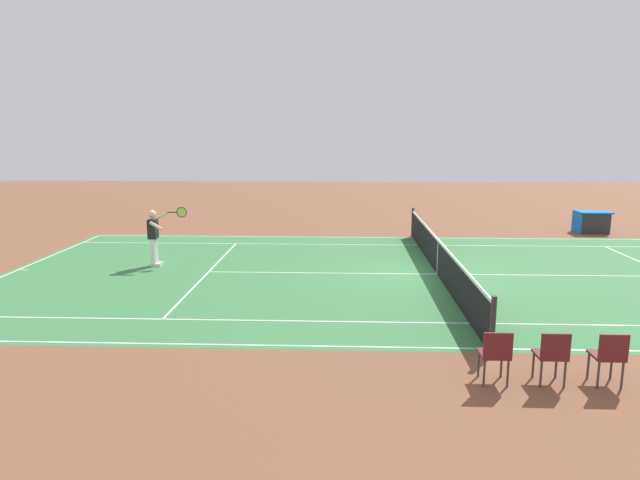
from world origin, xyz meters
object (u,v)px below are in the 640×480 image
object	(u,v)px
tennis_ball	(438,251)
spectator_chair_1	(552,353)
equipment_cart_tarped	(592,222)
spectator_chair_2	(495,352)
spectator_chair_0	(609,354)
tennis_net	(438,257)
tennis_player_near	(155,235)

from	to	relation	value
tennis_ball	spectator_chair_1	size ratio (longest dim) A/B	0.08
tennis_ball	equipment_cart_tarped	world-z (taller)	equipment_cart_tarped
tennis_ball	spectator_chair_2	xyz separation A→B (m)	(0.78, 9.99, 0.49)
spectator_chair_0	spectator_chair_1	size ratio (longest dim) A/B	1.00
spectator_chair_2	tennis_net	bearing A→B (deg)	-92.11
spectator_chair_1	equipment_cart_tarped	bearing A→B (deg)	-115.05
tennis_player_near	spectator_chair_1	size ratio (longest dim) A/B	1.93
spectator_chair_2	tennis_ball	bearing A→B (deg)	-94.44
spectator_chair_0	spectator_chair_2	world-z (taller)	same
tennis_net	tennis_ball	world-z (taller)	tennis_net
spectator_chair_0	spectator_chair_2	xyz separation A→B (m)	(1.72, 0.00, 0.00)
spectator_chair_1	spectator_chair_2	xyz separation A→B (m)	(0.86, 0.00, 0.00)
equipment_cart_tarped	spectator_chair_1	bearing A→B (deg)	64.95
spectator_chair_1	spectator_chair_0	bearing A→B (deg)	180.00
tennis_player_near	equipment_cart_tarped	bearing A→B (deg)	-157.91
tennis_ball	spectator_chair_1	xyz separation A→B (m)	(-0.09, 9.99, 0.49)
spectator_chair_1	spectator_chair_2	distance (m)	0.86
tennis_player_near	tennis_ball	distance (m)	9.00
tennis_player_near	spectator_chair_0	bearing A→B (deg)	141.36
equipment_cart_tarped	tennis_ball	bearing A→B (deg)	30.45
tennis_net	tennis_player_near	world-z (taller)	tennis_player_near
spectator_chair_0	tennis_ball	bearing A→B (deg)	-84.58
spectator_chair_0	spectator_chair_2	size ratio (longest dim) A/B	1.00
spectator_chair_0	tennis_net	bearing A→B (deg)	-78.10
spectator_chair_0	equipment_cart_tarped	size ratio (longest dim) A/B	0.70
spectator_chair_1	tennis_player_near	bearing A→B (deg)	-41.30
spectator_chair_1	spectator_chair_2	world-z (taller)	same
spectator_chair_1	equipment_cart_tarped	size ratio (longest dim) A/B	0.70
spectator_chair_0	equipment_cart_tarped	bearing A→B (deg)	-112.05
tennis_ball	equipment_cart_tarped	size ratio (longest dim) A/B	0.05
tennis_ball	spectator_chair_2	bearing A→B (deg)	85.56
tennis_player_near	equipment_cart_tarped	world-z (taller)	tennis_player_near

